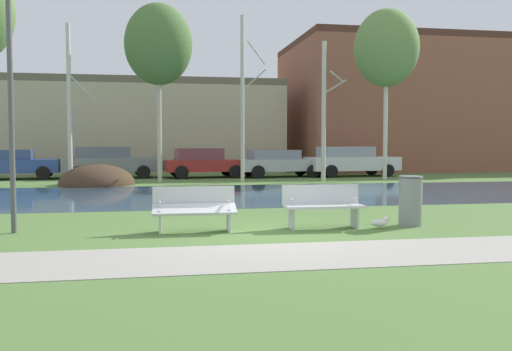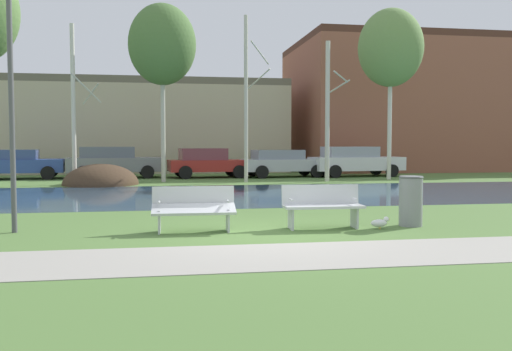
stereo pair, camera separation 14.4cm
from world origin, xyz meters
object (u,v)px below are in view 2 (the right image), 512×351
(seagull, at_px, (380,223))
(streetlamp, at_px, (10,32))
(parked_sedan_second_grey, at_px, (113,162))
(parked_suv_fifth_white, at_px, (355,161))
(bench_left, at_px, (194,207))
(parked_wagon_fourth_silver, at_px, (282,162))
(parked_hatch_third_red, at_px, (207,162))
(trash_bin, at_px, (411,200))
(parked_van_nearest_blue, at_px, (18,163))
(bench_right, at_px, (323,205))

(seagull, height_order, streetlamp, streetlamp)
(parked_sedan_second_grey, distance_m, parked_suv_fifth_white, 12.19)
(bench_left, relative_size, parked_wagon_fourth_silver, 0.36)
(parked_hatch_third_red, bearing_deg, bench_left, -95.39)
(streetlamp, relative_size, parked_suv_fifth_white, 1.18)
(trash_bin, relative_size, parked_van_nearest_blue, 0.25)
(trash_bin, bearing_deg, parked_hatch_third_red, 99.72)
(bench_left, distance_m, parked_sedan_second_grey, 17.59)
(streetlamp, height_order, parked_sedan_second_grey, streetlamp)
(streetlamp, bearing_deg, parked_sedan_second_grey, 88.67)
(seagull, height_order, parked_wagon_fourth_silver, parked_wagon_fourth_silver)
(bench_right, relative_size, parked_suv_fifth_white, 0.33)
(parked_hatch_third_red, bearing_deg, seagull, -83.04)
(bench_right, distance_m, parked_sedan_second_grey, 18.21)
(bench_right, bearing_deg, parked_sedan_second_grey, 107.88)
(trash_bin, xyz_separation_m, seagull, (-0.79, -0.30, -0.41))
(parked_van_nearest_blue, xyz_separation_m, parked_hatch_third_red, (9.01, -0.34, 0.01))
(parked_sedan_second_grey, relative_size, parked_wagon_fourth_silver, 1.06)
(seagull, xyz_separation_m, parked_hatch_third_red, (-2.09, 17.14, 0.64))
(trash_bin, height_order, streetlamp, streetlamp)
(parked_van_nearest_blue, bearing_deg, parked_hatch_third_red, -2.19)
(parked_sedan_second_grey, bearing_deg, bench_left, -80.14)
(trash_bin, relative_size, parked_hatch_third_red, 0.25)
(bench_left, distance_m, parked_hatch_third_red, 16.93)
(parked_van_nearest_blue, distance_m, parked_hatch_third_red, 9.02)
(seagull, xyz_separation_m, parked_sedan_second_grey, (-6.69, 17.62, 0.68))
(seagull, height_order, parked_hatch_third_red, parked_hatch_third_red)
(bench_left, xyz_separation_m, streetlamp, (-3.40, 0.47, 3.33))
(parked_van_nearest_blue, height_order, parked_suv_fifth_white, parked_suv_fifth_white)
(bench_left, distance_m, bench_right, 2.58)
(trash_bin, distance_m, parked_van_nearest_blue, 20.90)
(parked_wagon_fourth_silver, bearing_deg, trash_bin, -93.11)
(bench_right, relative_size, parked_sedan_second_grey, 0.34)
(parked_wagon_fourth_silver, bearing_deg, bench_left, -107.91)
(parked_hatch_third_red, distance_m, parked_suv_fifth_white, 7.57)
(parked_sedan_second_grey, relative_size, parked_hatch_third_red, 1.13)
(bench_right, height_order, parked_van_nearest_blue, parked_van_nearest_blue)
(parked_wagon_fourth_silver, bearing_deg, parked_suv_fifth_white, -2.22)
(bench_left, distance_m, parked_van_nearest_blue, 18.73)
(bench_right, xyz_separation_m, parked_suv_fifth_white, (6.57, 16.49, 0.34))
(trash_bin, distance_m, parked_wagon_fourth_silver, 16.65)
(seagull, bearing_deg, parked_sedan_second_grey, 110.80)
(trash_bin, relative_size, seagull, 2.53)
(bench_right, height_order, seagull, bench_right)
(bench_left, height_order, bench_right, same)
(parked_van_nearest_blue, relative_size, parked_sedan_second_grey, 0.90)
(parked_wagon_fourth_silver, height_order, parked_suv_fifth_white, parked_suv_fifth_white)
(streetlamp, xyz_separation_m, parked_hatch_third_red, (4.99, 16.38, -3.04))
(parked_hatch_third_red, height_order, parked_wagon_fourth_silver, parked_hatch_third_red)
(bench_left, bearing_deg, seagull, -4.51)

